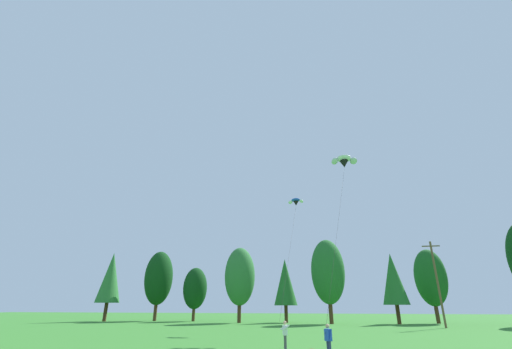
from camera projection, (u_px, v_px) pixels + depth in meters
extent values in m
cylinder|color=#472D19|center=(105.00, 312.00, 58.03)|extent=(0.60, 0.60, 3.01)
cone|color=#2D7033|center=(111.00, 277.00, 60.14)|extent=(4.15, 4.15, 8.57)
cylinder|color=#472D19|center=(155.00, 312.00, 59.80)|extent=(0.60, 0.60, 3.03)
ellipsoid|color=#0F3D14|center=(159.00, 278.00, 61.92)|extent=(5.06, 5.06, 9.49)
cylinder|color=#472D19|center=(193.00, 314.00, 58.44)|extent=(0.53, 0.53, 2.25)
ellipsoid|color=#0F3D14|center=(195.00, 288.00, 60.01)|extent=(4.23, 4.23, 7.06)
cylinder|color=#472D19|center=(239.00, 313.00, 53.36)|extent=(0.59, 0.59, 2.94)
ellipsoid|color=#2D7033|center=(240.00, 276.00, 55.41)|extent=(4.97, 4.97, 9.21)
cylinder|color=#472D19|center=(286.00, 314.00, 53.85)|extent=(0.56, 0.56, 2.58)
cone|color=#236628|center=(285.00, 282.00, 55.65)|extent=(3.78, 3.78, 7.34)
cylinder|color=#472D19|center=(331.00, 313.00, 50.44)|extent=(0.61, 0.61, 3.14)
ellipsoid|color=#236628|center=(328.00, 271.00, 52.64)|extent=(5.18, 5.18, 9.82)
cylinder|color=#472D19|center=(398.00, 314.00, 49.78)|extent=(0.57, 0.57, 2.67)
cone|color=#236628|center=(393.00, 278.00, 51.64)|extent=(3.86, 3.86, 7.59)
cylinder|color=#472D19|center=(437.00, 314.00, 51.53)|extent=(0.58, 0.58, 2.80)
ellipsoid|color=#19561E|center=(430.00, 277.00, 53.49)|extent=(4.81, 4.81, 8.76)
cylinder|color=brown|center=(438.00, 283.00, 42.91)|extent=(0.26, 0.26, 10.58)
cube|color=brown|center=(431.00, 246.00, 44.62)|extent=(2.20, 0.14, 0.14)
cylinder|color=#4C4C51|center=(286.00, 343.00, 21.22)|extent=(0.17, 0.17, 0.84)
cylinder|color=#4C4C51|center=(285.00, 342.00, 21.41)|extent=(0.17, 0.17, 0.84)
cube|color=white|center=(285.00, 330.00, 21.58)|extent=(0.36, 0.44, 0.60)
sphere|color=tan|center=(285.00, 323.00, 21.74)|extent=(0.22, 0.22, 0.22)
cylinder|color=white|center=(286.00, 328.00, 21.42)|extent=(0.52, 0.27, 0.35)
cylinder|color=white|center=(284.00, 327.00, 21.86)|extent=(0.52, 0.27, 0.35)
cube|color=blue|center=(328.00, 335.00, 18.14)|extent=(0.41, 0.45, 0.60)
sphere|color=tan|center=(327.00, 326.00, 18.30)|extent=(0.22, 0.22, 0.22)
cylinder|color=blue|center=(331.00, 335.00, 17.94)|extent=(0.21, 0.18, 0.57)
cylinder|color=blue|center=(326.00, 334.00, 18.35)|extent=(0.21, 0.18, 0.57)
ellipsoid|color=blue|center=(296.00, 200.00, 43.98)|extent=(1.26, 0.92, 0.60)
ellipsoid|color=white|center=(301.00, 201.00, 43.68)|extent=(0.66, 0.72, 0.70)
ellipsoid|color=white|center=(290.00, 202.00, 44.13)|extent=(0.77, 0.72, 0.70)
cone|color=black|center=(296.00, 203.00, 43.88)|extent=(0.74, 0.74, 0.56)
cylinder|color=black|center=(291.00, 244.00, 32.74)|extent=(0.07, 18.94, 13.18)
ellipsoid|color=white|center=(344.00, 159.00, 39.58)|extent=(1.91, 1.54, 0.97)
ellipsoid|color=silver|center=(353.00, 161.00, 39.43)|extent=(1.19, 1.21, 1.10)
ellipsoid|color=silver|center=(335.00, 161.00, 39.51)|extent=(0.97, 1.21, 1.10)
cone|color=black|center=(344.00, 164.00, 39.45)|extent=(1.12, 1.12, 0.84)
cylinder|color=black|center=(338.00, 220.00, 28.69)|extent=(3.39, 17.30, 16.55)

